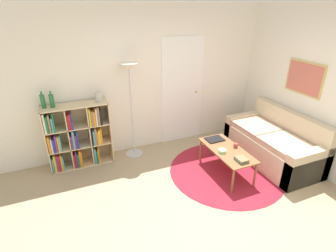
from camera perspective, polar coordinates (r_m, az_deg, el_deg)
ground_plane at (r=3.66m, az=9.84°, el=-19.82°), size 14.00×14.00×0.00m
wall_back at (r=4.85m, az=-3.32°, el=9.86°), size 7.33×0.11×2.60m
wall_right at (r=5.09m, az=25.50°, el=8.38°), size 0.08×5.27×2.60m
rug at (r=4.58m, az=12.53°, el=-9.52°), size 1.89×1.89×0.01m
bookshelf at (r=4.66m, az=-19.31°, el=-2.17°), size 1.04×0.34×1.10m
floor_lamp at (r=4.44m, az=-8.34°, el=9.54°), size 0.31×0.31×1.70m
couch at (r=5.02m, az=22.17°, el=-3.64°), size 0.84×1.69×0.88m
coffee_table at (r=4.35m, az=12.69°, el=-5.52°), size 0.49×1.04×0.44m
laptop at (r=4.58m, az=10.12°, el=-2.85°), size 0.30×0.22×0.02m
bowl at (r=4.22m, az=11.73°, el=-5.33°), size 0.13×0.13×0.05m
book_stack_on_table at (r=4.07m, az=15.72°, el=-7.00°), size 0.16×0.19×0.06m
cup at (r=4.40m, az=14.51°, el=-4.12°), size 0.07×0.07×0.07m
bottle_left at (r=4.45m, az=-25.59°, el=4.89°), size 0.07×0.07×0.26m
bottle_middle at (r=4.42m, az=-23.97°, el=5.05°), size 0.07×0.07×0.26m
vase_on_shelf at (r=4.45m, az=-14.87°, el=6.17°), size 0.11×0.11×0.16m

